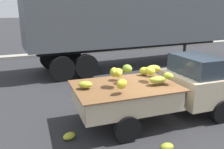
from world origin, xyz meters
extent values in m
plane|color=#28282B|center=(0.00, 0.00, 0.00)|extent=(220.00, 220.00, 0.00)
cube|color=gray|center=(0.00, 10.70, 0.08)|extent=(80.00, 0.80, 0.16)
cube|color=#CCB793|center=(1.37, -0.29, 0.79)|extent=(1.96, 1.84, 0.78)
cube|color=#28333D|center=(1.18, -0.28, 1.44)|extent=(1.11, 1.58, 0.52)
cube|color=#B7BABC|center=(2.24, -0.35, 0.42)|extent=(0.23, 1.65, 0.18)
cube|color=#CCB793|center=(-1.05, -0.13, 0.58)|extent=(2.65, 1.89, 0.08)
cube|color=#CCB793|center=(-0.99, 0.71, 0.84)|extent=(2.53, 0.22, 0.44)
cube|color=#CCB793|center=(-1.10, -0.96, 0.84)|extent=(2.53, 0.22, 0.44)
cube|color=#CCB793|center=(0.19, -0.21, 0.84)|extent=(0.17, 1.72, 0.44)
cube|color=#CCB793|center=(-2.29, -0.04, 0.84)|extent=(0.17, 1.72, 0.44)
cube|color=#B21914|center=(-0.99, 0.74, 0.80)|extent=(2.43, 0.18, 0.07)
cube|color=brown|center=(-1.05, -0.13, 1.07)|extent=(2.77, 2.01, 0.03)
ellipsoid|color=gold|center=(0.08, 0.26, 1.32)|extent=(0.43, 0.38, 0.20)
ellipsoid|color=#96A22B|center=(0.02, -0.49, 1.31)|extent=(0.23, 0.36, 0.16)
ellipsoid|color=gold|center=(-2.07, 0.01, 1.20)|extent=(0.41, 0.36, 0.17)
ellipsoid|color=#91A22E|center=(-0.33, -0.46, 1.23)|extent=(0.41, 0.31, 0.16)
ellipsoid|color=gold|center=(-1.41, -0.66, 1.32)|extent=(0.36, 0.30, 0.23)
ellipsoid|color=#A8A92A|center=(-0.11, 0.48, 1.22)|extent=(0.36, 0.32, 0.23)
ellipsoid|color=olive|center=(-0.21, -0.45, 1.22)|extent=(0.34, 0.31, 0.17)
ellipsoid|color=gold|center=(-1.37, -0.12, 1.46)|extent=(0.33, 0.38, 0.23)
ellipsoid|color=gold|center=(-0.30, -0.11, 1.39)|extent=(0.28, 0.39, 0.22)
ellipsoid|color=#ABAD2D|center=(-1.03, 0.34, 1.34)|extent=(0.36, 0.36, 0.17)
ellipsoid|color=yellow|center=(-1.29, -0.19, 1.45)|extent=(0.32, 0.35, 0.22)
ellipsoid|color=olive|center=(-0.93, 0.00, 1.48)|extent=(0.24, 0.31, 0.22)
cylinder|color=black|center=(1.47, 0.53, 0.32)|extent=(0.65, 0.24, 0.64)
cylinder|color=black|center=(1.36, -1.12, 0.32)|extent=(0.65, 0.24, 0.64)
cylinder|color=black|center=(-1.29, 0.72, 0.32)|extent=(0.65, 0.24, 0.64)
cylinder|color=black|center=(-1.40, -0.93, 0.32)|extent=(0.65, 0.24, 0.64)
cube|color=#4C5156|center=(2.90, 5.79, 2.60)|extent=(12.09, 2.95, 2.70)
cube|color=black|center=(2.90, 5.79, 1.10)|extent=(11.05, 0.82, 0.30)
cylinder|color=black|center=(-0.75, 6.85, 0.54)|extent=(1.09, 0.34, 1.08)
cylinder|color=black|center=(-0.66, 4.45, 0.54)|extent=(1.09, 0.34, 1.08)
cylinder|color=black|center=(-1.82, 6.81, 0.54)|extent=(1.09, 0.34, 1.08)
cylinder|color=black|center=(-1.73, 4.41, 0.54)|extent=(1.09, 0.34, 1.08)
cylinder|color=#38383A|center=(6.19, 5.91, 0.62)|extent=(0.18, 0.18, 1.25)
ellipsoid|color=gold|center=(-2.60, -0.30, 0.08)|extent=(0.37, 0.30, 0.16)
ellipsoid|color=#95A02A|center=(-0.78, -1.62, 0.09)|extent=(0.33, 0.24, 0.18)
camera|label=1|loc=(-3.62, -5.07, 2.92)|focal=36.50mm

